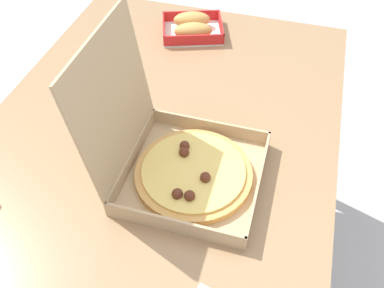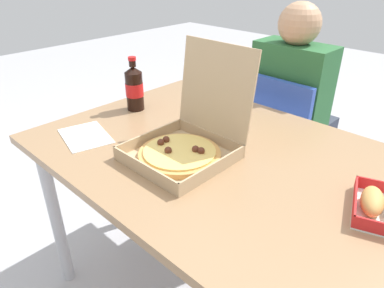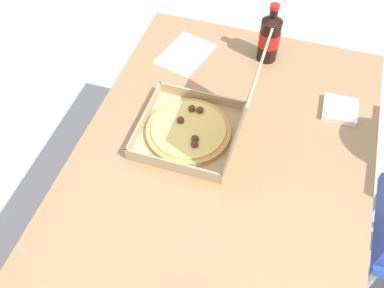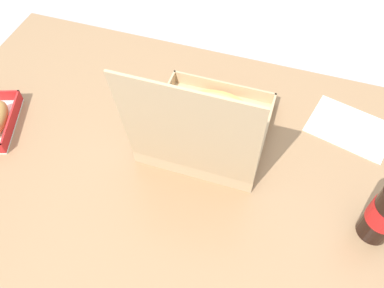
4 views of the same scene
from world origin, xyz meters
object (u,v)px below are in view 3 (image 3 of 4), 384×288
Objects in this scene: paper_menu at (186,54)px; cola_bottle at (270,37)px; pizza_box_open at (198,127)px; napkin_pile at (340,109)px.

cola_bottle is at bearing 118.33° from paper_menu.
cola_bottle is (-0.43, 0.13, 0.05)m from pizza_box_open.
napkin_pile is at bearing 56.53° from cola_bottle.
paper_menu is at bearing -101.56° from napkin_pile.
napkin_pile is (0.19, 0.28, -0.08)m from cola_bottle.
paper_menu is (0.07, -0.29, -0.09)m from cola_bottle.
pizza_box_open is 1.64× the size of paper_menu.
cola_bottle is 0.31m from paper_menu.
cola_bottle reaches higher than napkin_pile.
pizza_box_open is at bearing -16.87° from cola_bottle.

